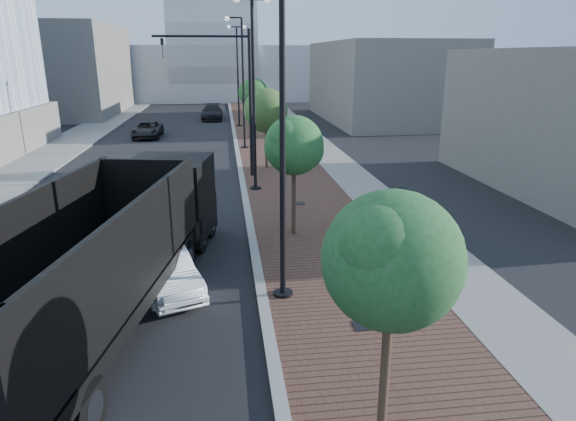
{
  "coord_description": "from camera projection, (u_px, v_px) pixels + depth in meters",
  "views": [
    {
      "loc": [
        -0.91,
        -2.9,
        6.66
      ],
      "look_at": [
        1.0,
        12.0,
        2.0
      ],
      "focal_mm": 31.29,
      "sensor_mm": 36.0,
      "label": 1
    }
  ],
  "objects": [
    {
      "name": "sidewalk",
      "position": [
        276.0,
        135.0,
        43.13
      ],
      "size": [
        7.0,
        140.0,
        0.12
      ],
      "primitive_type": "cube",
      "color": "#4C2D23",
      "rests_on": "ground"
    },
    {
      "name": "concrete_strip",
      "position": [
        306.0,
        135.0,
        43.46
      ],
      "size": [
        2.4,
        140.0,
        0.13
      ],
      "primitive_type": "cube",
      "color": "slate",
      "rests_on": "ground"
    },
    {
      "name": "curb",
      "position": [
        235.0,
        136.0,
        42.7
      ],
      "size": [
        0.3,
        140.0,
        0.14
      ],
      "primitive_type": "cube",
      "color": "gray",
      "rests_on": "ground"
    },
    {
      "name": "west_sidewalk",
      "position": [
        76.0,
        139.0,
        41.13
      ],
      "size": [
        4.0,
        140.0,
        0.12
      ],
      "primitive_type": "cube",
      "color": "slate",
      "rests_on": "ground"
    },
    {
      "name": "dump_truck",
      "position": [
        139.0,
        236.0,
        14.77
      ],
      "size": [
        5.18,
        13.95,
        3.69
      ],
      "rotation": [
        0.0,
        0.0,
        -0.19
      ],
      "color": "black",
      "rests_on": "ground"
    },
    {
      "name": "white_sedan",
      "position": [
        164.0,
        269.0,
        14.74
      ],
      "size": [
        2.71,
        4.15,
        1.29
      ],
      "primitive_type": "imported",
      "rotation": [
        0.0,
        0.0,
        0.38
      ],
      "color": "white",
      "rests_on": "ground"
    },
    {
      "name": "dark_car_mid",
      "position": [
        148.0,
        130.0,
        42.17
      ],
      "size": [
        2.26,
        4.81,
        1.33
      ],
      "primitive_type": "imported",
      "rotation": [
        0.0,
        0.0,
        -0.01
      ],
      "color": "black",
      "rests_on": "ground"
    },
    {
      "name": "dark_car_far",
      "position": [
        212.0,
        112.0,
        53.82
      ],
      "size": [
        2.31,
        5.44,
        1.57
      ],
      "primitive_type": "imported",
      "rotation": [
        0.0,
        0.0,
        -0.02
      ],
      "color": "black",
      "rests_on": "ground"
    },
    {
      "name": "pedestrian",
      "position": [
        400.0,
        210.0,
        19.22
      ],
      "size": [
        0.83,
        0.68,
        1.96
      ],
      "primitive_type": "imported",
      "rotation": [
        0.0,
        0.0,
        2.81
      ],
      "color": "black",
      "rests_on": "ground"
    },
    {
      "name": "streetlight_1",
      "position": [
        278.0,
        148.0,
        13.08
      ],
      "size": [
        1.44,
        0.56,
        9.21
      ],
      "color": "black",
      "rests_on": "ground"
    },
    {
      "name": "streetlight_2",
      "position": [
        254.0,
        95.0,
        24.32
      ],
      "size": [
        1.72,
        0.56,
        9.28
      ],
      "color": "black",
      "rests_on": "ground"
    },
    {
      "name": "streetlight_3",
      "position": [
        242.0,
        89.0,
        35.81
      ],
      "size": [
        1.44,
        0.56,
        9.21
      ],
      "color": "black",
      "rests_on": "ground"
    },
    {
      "name": "streetlight_4",
      "position": [
        238.0,
        76.0,
        47.05
      ],
      "size": [
        1.72,
        0.56,
        9.28
      ],
      "color": "black",
      "rests_on": "ground"
    },
    {
      "name": "traffic_mast",
      "position": [
        233.0,
        88.0,
        27.0
      ],
      "size": [
        5.09,
        0.2,
        8.0
      ],
      "color": "black",
      "rests_on": "ground"
    },
    {
      "name": "tree_0",
      "position": [
        395.0,
        260.0,
        7.77
      ],
      "size": [
        2.29,
        2.22,
        4.75
      ],
      "color": "#382619",
      "rests_on": "ground"
    },
    {
      "name": "tree_1",
      "position": [
        295.0,
        146.0,
        18.22
      ],
      "size": [
        2.25,
        2.18,
        4.62
      ],
      "color": "#382619",
      "rests_on": "ground"
    },
    {
      "name": "tree_2",
      "position": [
        267.0,
        110.0,
        29.58
      ],
      "size": [
        2.62,
        2.61,
        4.85
      ],
      "color": "#382619",
      "rests_on": "ground"
    },
    {
      "name": "tree_3",
      "position": [
        254.0,
        93.0,
        40.91
      ],
      "size": [
        2.46,
        2.42,
        4.91
      ],
      "color": "#382619",
      "rests_on": "ground"
    },
    {
      "name": "convention_center",
      "position": [
        214.0,
        59.0,
        83.33
      ],
      "size": [
        50.0,
        30.0,
        50.0
      ],
      "color": "#B4B8BF",
      "rests_on": "ground"
    },
    {
      "name": "commercial_block_nw",
      "position": [
        55.0,
        70.0,
        57.76
      ],
      "size": [
        14.0,
        20.0,
        10.0
      ],
      "primitive_type": "cube",
      "color": "#68645D",
      "rests_on": "ground"
    },
    {
      "name": "commercial_block_ne",
      "position": [
        383.0,
        81.0,
        52.95
      ],
      "size": [
        12.0,
        22.0,
        8.0
      ],
      "primitive_type": "cube",
      "color": "slate",
      "rests_on": "ground"
    },
    {
      "name": "utility_cover_1",
      "position": [
        363.0,
        326.0,
        12.66
      ],
      "size": [
        0.5,
        0.5,
        0.02
      ],
      "primitive_type": "cube",
      "color": "black",
      "rests_on": "sidewalk"
    },
    {
      "name": "utility_cover_2",
      "position": [
        299.0,
        203.0,
        23.08
      ],
      "size": [
        0.5,
        0.5,
        0.02
      ],
      "primitive_type": "cube",
      "color": "black",
      "rests_on": "sidewalk"
    }
  ]
}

